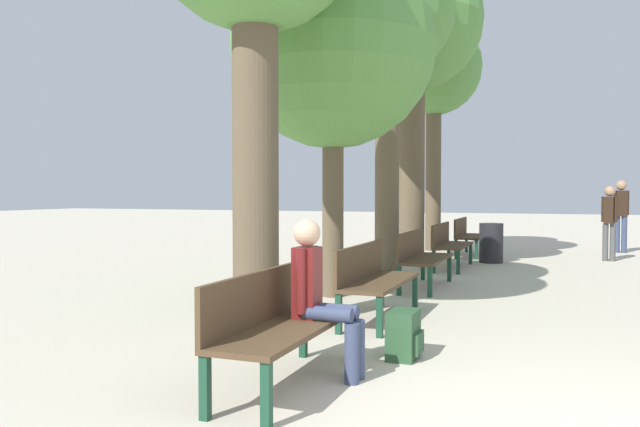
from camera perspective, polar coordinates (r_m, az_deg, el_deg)
The scene contains 14 objects.
bench_row_0 at distance 4.69m, azimuth -3.99°, elevation -9.56°, with size 0.52×1.69×0.84m.
bench_row_1 at distance 7.03m, azimuth 4.83°, elevation -5.69°, with size 0.52×1.69×0.84m.
bench_row_2 at distance 9.48m, azimuth 9.13°, elevation -3.73°, with size 0.52×1.69×0.84m.
bench_row_3 at distance 11.96m, azimuth 11.65°, elevation -2.56°, with size 0.52×1.69×0.84m.
bench_row_4 at distance 14.46m, azimuth 13.29°, elevation -1.79°, with size 0.52×1.69×0.84m.
tree_row_1 at distance 8.76m, azimuth 1.20°, elevation 14.93°, with size 2.79×2.79×4.82m.
tree_row_2 at distance 11.69m, azimuth 6.19°, elevation 17.35°, with size 2.39×2.39×5.87m.
tree_row_3 at distance 13.62m, azimuth 8.42°, elevation 16.47°, with size 2.92×2.92×6.45m.
tree_row_4 at distance 15.82m, azimuth 10.37°, elevation 12.61°, with size 2.31×2.31×5.63m.
person_seated at distance 4.84m, azimuth 0.04°, elevation -7.25°, with size 0.55×0.31×1.23m.
backpack at distance 5.51m, azimuth 7.70°, elevation -10.94°, with size 0.27×0.37×0.41m.
pedestrian_near at distance 16.34m, azimuth 25.81°, elevation 0.18°, with size 0.35×0.25×1.71m.
pedestrian_mid at distance 14.26m, azimuth 24.94°, elevation -0.39°, with size 0.32×0.25×1.56m.
trash_bin at distance 13.14m, azimuth 15.38°, elevation -2.61°, with size 0.48×0.48×0.80m.
Camera 1 is at (-0.16, -3.56, 1.43)m, focal length 35.00 mm.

